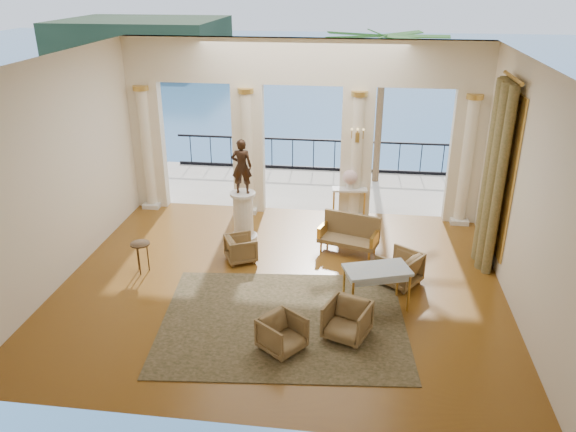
# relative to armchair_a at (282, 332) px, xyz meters

# --- Properties ---
(floor) EXTENTS (9.00, 9.00, 0.00)m
(floor) POSITION_rel_armchair_a_xyz_m (-0.33, 2.18, -0.34)
(floor) COLOR #522F11
(floor) RESTS_ON ground
(room_walls) EXTENTS (9.00, 9.00, 9.00)m
(room_walls) POSITION_rel_armchair_a_xyz_m (-0.33, 1.07, 2.54)
(room_walls) COLOR white
(room_walls) RESTS_ON ground
(arcade) EXTENTS (9.00, 0.56, 4.50)m
(arcade) POSITION_rel_armchair_a_xyz_m (-0.33, 6.00, 2.24)
(arcade) COLOR #F2E3C7
(arcade) RESTS_ON ground
(terrace) EXTENTS (10.00, 3.60, 0.10)m
(terrace) POSITION_rel_armchair_a_xyz_m (-0.33, 7.98, -0.39)
(terrace) COLOR #B6AA9A
(terrace) RESTS_ON ground
(balustrade) EXTENTS (9.00, 0.06, 1.03)m
(balustrade) POSITION_rel_armchair_a_xyz_m (-0.33, 9.58, 0.07)
(balustrade) COLOR black
(balustrade) RESTS_ON terrace
(palm_tree) EXTENTS (2.00, 2.00, 4.50)m
(palm_tree) POSITION_rel_armchair_a_xyz_m (1.67, 8.78, 3.75)
(palm_tree) COLOR #4C3823
(palm_tree) RESTS_ON terrace
(headland) EXTENTS (22.00, 18.00, 6.00)m
(headland) POSITION_rel_armchair_a_xyz_m (-30.33, 72.18, -3.34)
(headland) COLOR black
(headland) RESTS_ON sea
(sea) EXTENTS (160.00, 160.00, 0.00)m
(sea) POSITION_rel_armchair_a_xyz_m (-0.33, 62.18, -6.34)
(sea) COLOR #1D5485
(sea) RESTS_ON ground
(curtain) EXTENTS (0.33, 1.40, 4.09)m
(curtain) POSITION_rel_armchair_a_xyz_m (3.95, 3.68, 1.68)
(curtain) COLOR brown
(curtain) RESTS_ON ground
(window_frame) EXTENTS (0.04, 1.60, 3.40)m
(window_frame) POSITION_rel_armchair_a_xyz_m (4.14, 3.68, 1.76)
(window_frame) COLOR gold
(window_frame) RESTS_ON room_walls
(wall_sconce) EXTENTS (0.30, 0.11, 0.33)m
(wall_sconce) POSITION_rel_armchair_a_xyz_m (1.07, 5.69, 1.89)
(wall_sconce) COLOR gold
(wall_sconce) RESTS_ON arcade
(rug) EXTENTS (4.77, 3.88, 0.02)m
(rug) POSITION_rel_armchair_a_xyz_m (-0.10, 0.83, -0.33)
(rug) COLOR #292D16
(rug) RESTS_ON ground
(armchair_a) EXTENTS (0.89, 0.90, 0.68)m
(armchair_a) POSITION_rel_armchair_a_xyz_m (0.00, 0.00, 0.00)
(armchair_a) COLOR #4F4022
(armchair_a) RESTS_ON ground
(armchair_b) EXTENTS (0.91, 0.88, 0.74)m
(armchair_b) POSITION_rel_armchair_a_xyz_m (1.07, 0.51, 0.03)
(armchair_b) COLOR #4F4022
(armchair_b) RESTS_ON ground
(armchair_c) EXTENTS (1.00, 1.02, 0.77)m
(armchair_c) POSITION_rel_armchair_a_xyz_m (2.07, 2.51, 0.04)
(armchair_c) COLOR #4F4022
(armchair_c) RESTS_ON ground
(armchair_d) EXTENTS (0.80, 0.82, 0.65)m
(armchair_d) POSITION_rel_armchair_a_xyz_m (-1.36, 3.08, -0.02)
(armchair_d) COLOR #4F4022
(armchair_d) RESTS_ON ground
(settee) EXTENTS (1.44, 0.93, 0.88)m
(settee) POSITION_rel_armchair_a_xyz_m (1.01, 3.86, 0.10)
(settee) COLOR #4F4022
(settee) RESTS_ON ground
(game_table) EXTENTS (1.36, 1.02, 0.83)m
(game_table) POSITION_rel_armchair_a_xyz_m (1.58, 1.56, 0.40)
(game_table) COLOR silver
(game_table) RESTS_ON ground
(pedestal) EXTENTS (0.65, 0.65, 1.19)m
(pedestal) POSITION_rel_armchair_a_xyz_m (-1.53, 4.21, 0.23)
(pedestal) COLOR silver
(pedestal) RESTS_ON ground
(statue) EXTENTS (0.49, 0.33, 1.29)m
(statue) POSITION_rel_armchair_a_xyz_m (-1.53, 4.21, 1.49)
(statue) COLOR black
(statue) RESTS_ON pedestal
(console_table) EXTENTS (0.92, 0.43, 0.84)m
(console_table) POSITION_rel_armchair_a_xyz_m (0.94, 5.73, 0.36)
(console_table) COLOR silver
(console_table) RESTS_ON ground
(urn) EXTENTS (0.38, 0.38, 0.50)m
(urn) POSITION_rel_armchair_a_xyz_m (0.94, 5.73, 0.79)
(urn) COLOR white
(urn) RESTS_ON console_table
(side_table) EXTENTS (0.42, 0.42, 0.68)m
(side_table) POSITION_rel_armchair_a_xyz_m (-3.36, 2.30, 0.24)
(side_table) COLOR black
(side_table) RESTS_ON ground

